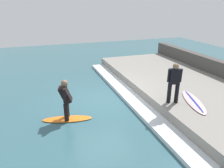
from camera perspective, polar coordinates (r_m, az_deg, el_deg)
name	(u,v)px	position (r m, az deg, el deg)	size (l,w,h in m)	color
ground_plane	(103,100)	(9.52, -2.44, -4.25)	(28.00, 28.00, 0.00)	#335B66
concrete_ledge	(177,85)	(11.01, 16.57, -0.17)	(4.40, 10.65, 0.50)	gray
back_wall	(218,72)	(12.45, 26.01, 2.73)	(0.50, 11.18, 1.22)	#474442
wave_foam_crest	(128,95)	(9.86, 4.21, -2.88)	(0.72, 10.11, 0.15)	silver
surfboard_riding	(67,119)	(8.18, -11.59, -8.92)	(1.84, 0.87, 0.06)	orange
surfer_riding	(66,98)	(7.80, -12.04, -3.51)	(0.52, 0.65, 1.47)	black
surfer_waiting_near	(174,81)	(8.13, 15.94, 0.72)	(0.50, 0.35, 1.51)	black
surfboard_waiting_near	(193,101)	(8.72, 20.50, -4.26)	(1.17, 2.14, 0.07)	beige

